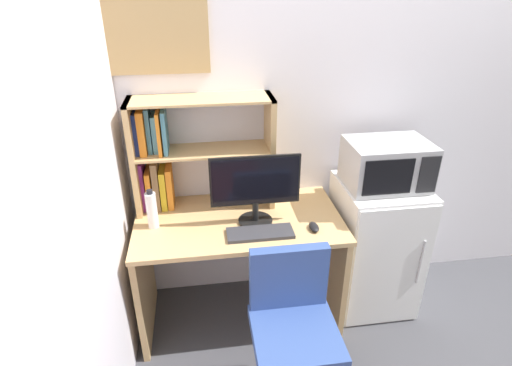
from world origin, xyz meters
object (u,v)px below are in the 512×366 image
Objects in this scene: hutch_bookshelf at (180,152)px; water_bottle at (152,210)px; keyboard at (260,233)px; desk_chair at (292,342)px; wall_corkboard at (148,32)px; microwave at (387,164)px; monitor at (255,186)px; mini_fridge at (374,245)px; computer_mouse at (314,227)px.

hutch_bookshelf reaches higher than water_bottle.
hutch_bookshelf is 2.24× the size of keyboard.
desk_chair is 1.33× the size of wall_corkboard.
desk_chair is at bearing -58.76° from hutch_bookshelf.
monitor is at bearing -173.98° from microwave.
keyboard is 1.26m from wall_corkboard.
wall_corkboard is (-1.35, 0.29, 1.34)m from mini_fridge.
hutch_bookshelf reaches higher than mini_fridge.
water_bottle is (-0.60, 0.17, 0.10)m from keyboard.
desk_chair is (-0.71, -0.67, -0.05)m from mini_fridge.
desk_chair is at bearing -77.73° from keyboard.
wall_corkboard is (-0.54, 0.37, 0.79)m from monitor.
desk_chair is at bearing -41.82° from water_bottle.
monitor is at bearing 93.09° from keyboard.
mini_fridge is 0.59m from microwave.
water_bottle is 0.36× the size of wall_corkboard.
hutch_bookshelf is at bearing 171.47° from mini_fridge.
hutch_bookshelf is at bearing 121.24° from desk_chair.
computer_mouse is 0.16× the size of wall_corkboard.
keyboard is 0.57× the size of wall_corkboard.
desk_chair is at bearing -79.84° from monitor.
computer_mouse reaches higher than keyboard.
microwave reaches higher than monitor.
monitor reaches higher than desk_chair.
water_bottle reaches higher than mini_fridge.
water_bottle is 0.49× the size of microwave.
water_bottle is (-0.59, 0.03, -0.13)m from monitor.
microwave is at bearing -8.40° from hutch_bookshelf.
hutch_bookshelf reaches higher than computer_mouse.
hutch_bookshelf is 0.38m from water_bottle.
wall_corkboard reaches higher than desk_chair.
water_bottle is (-0.91, 0.16, 0.10)m from computer_mouse.
keyboard is at bearing -86.91° from monitor.
microwave is (1.23, -0.18, -0.08)m from hutch_bookshelf.
water_bottle is 0.26× the size of mini_fridge.
microwave is at bearing 89.76° from mini_fridge.
microwave is at bearing 23.44° from computer_mouse.
water_bottle is at bearing 163.96° from keyboard.
microwave is at bearing 43.50° from desk_chair.
monitor is 0.60m from water_bottle.
monitor reaches higher than mini_fridge.
computer_mouse is at bearing -30.22° from wall_corkboard.
keyboard is at bearing -16.04° from water_bottle.
keyboard is 1.57× the size of water_bottle.
keyboard is at bearing -164.72° from mini_fridge.
mini_fridge is at bearing 23.15° from computer_mouse.
keyboard is 0.77× the size of microwave.
water_bottle is at bearing 169.87° from computer_mouse.
hutch_bookshelf is 0.68m from keyboard.
desk_chair reaches higher than computer_mouse.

